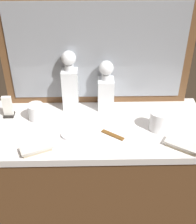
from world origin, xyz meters
TOP-DOWN VIEW (x-y plane):
  - dresser at (0.00, 0.00)m, footprint 1.05×0.46m
  - dresser_mirror at (0.00, 0.21)m, footprint 0.93×0.03m
  - crystal_decanter_front at (0.04, 0.16)m, footprint 0.08×0.08m
  - crystal_decanter_center at (-0.13, 0.17)m, footprint 0.08×0.08m
  - crystal_tumbler_left at (-0.30, 0.06)m, footprint 0.08×0.08m
  - crystal_tumbler_right at (0.28, -0.03)m, footprint 0.08×0.08m
  - silver_brush_left at (0.36, -0.17)m, footprint 0.16×0.14m
  - silver_brush_far_left at (-0.27, -0.17)m, footprint 0.15×0.11m
  - porcelain_dish at (-0.14, -0.08)m, footprint 0.06×0.06m
  - tortoiseshell_comb at (0.07, -0.07)m, footprint 0.10×0.08m
  - napkin_holder at (-0.44, 0.09)m, footprint 0.05×0.05m

SIDE VIEW (x-z plane):
  - dresser at x=0.00m, z-range 0.00..0.89m
  - tortoiseshell_comb at x=0.07m, z-range 0.89..0.90m
  - porcelain_dish at x=-0.14m, z-range 0.89..0.90m
  - silver_brush_left at x=0.36m, z-range 0.89..0.92m
  - silver_brush_far_left at x=-0.27m, z-range 0.89..0.92m
  - crystal_tumbler_left at x=-0.30m, z-range 0.89..0.97m
  - crystal_tumbler_right at x=0.28m, z-range 0.89..0.98m
  - napkin_holder at x=-0.44m, z-range 0.88..0.99m
  - crystal_decanter_front at x=0.04m, z-range 0.87..1.13m
  - crystal_decanter_center at x=-0.13m, z-range 0.86..1.17m
  - dresser_mirror at x=0.00m, z-range 0.89..1.46m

